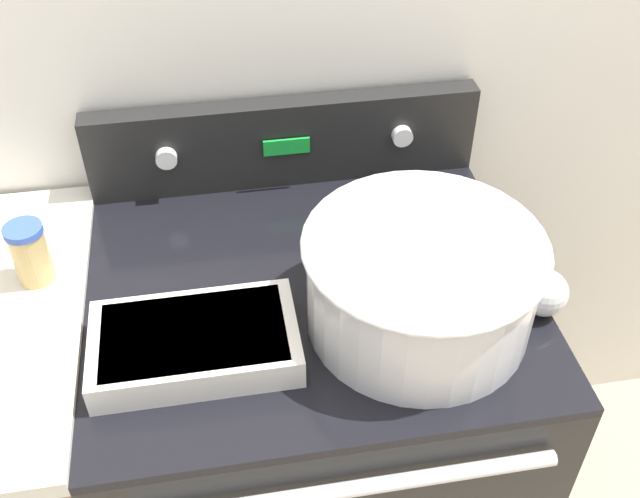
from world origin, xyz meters
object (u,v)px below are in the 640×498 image
at_px(casserole_dish, 195,342).
at_px(ladle, 541,290).
at_px(mixing_bowl, 421,278).
at_px(spice_jar_blue_cap, 30,253).

bearing_deg(casserole_dish, ladle, 1.35).
distance_m(mixing_bowl, spice_jar_blue_cap, 0.65).
bearing_deg(casserole_dish, spice_jar_blue_cap, 141.00).
xyz_separation_m(casserole_dish, spice_jar_blue_cap, (-0.26, 0.21, 0.04)).
bearing_deg(mixing_bowl, ladle, -0.14).
bearing_deg(spice_jar_blue_cap, mixing_bowl, -17.64).
height_order(mixing_bowl, spice_jar_blue_cap, mixing_bowl).
bearing_deg(spice_jar_blue_cap, ladle, -13.39).
distance_m(mixing_bowl, ladle, 0.22).
bearing_deg(ladle, casserole_dish, -178.65).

